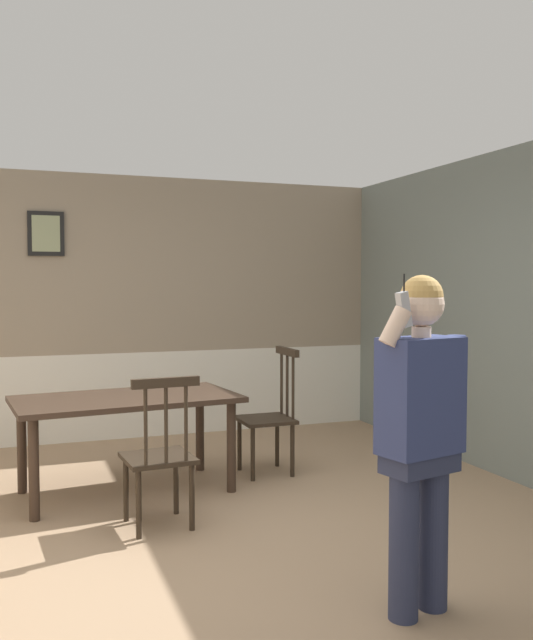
# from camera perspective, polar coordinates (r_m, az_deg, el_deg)

# --- Properties ---
(ground_plane) EXTENTS (6.60, 6.60, 0.00)m
(ground_plane) POSITION_cam_1_polar(r_m,az_deg,el_deg) (4.37, -4.91, -17.95)
(ground_plane) COLOR #9E7F60
(room_back_partition) EXTENTS (5.32, 0.17, 2.65)m
(room_back_partition) POSITION_cam_1_polar(r_m,az_deg,el_deg) (7.03, -11.41, 0.63)
(room_back_partition) COLOR gray
(room_back_partition) RESTS_ON ground_plane
(dining_table) EXTENTS (1.70, 1.04, 0.73)m
(dining_table) POSITION_cam_1_polar(r_m,az_deg,el_deg) (5.22, -11.67, -7.27)
(dining_table) COLOR #38281E
(dining_table) RESTS_ON ground_plane
(chair_near_window) EXTENTS (0.46, 0.46, 0.99)m
(chair_near_window) POSITION_cam_1_polar(r_m,az_deg,el_deg) (4.48, -8.96, -11.12)
(chair_near_window) COLOR #2D2319
(chair_near_window) RESTS_ON ground_plane
(chair_by_doorway) EXTENTS (0.43, 0.43, 1.03)m
(chair_by_doorway) POSITION_cam_1_polar(r_m,az_deg,el_deg) (5.66, 0.29, -7.98)
(chair_by_doorway) COLOR #2D2319
(chair_by_doorway) RESTS_ON ground_plane
(person_figure) EXTENTS (0.53, 0.30, 1.61)m
(person_figure) POSITION_cam_1_polar(r_m,az_deg,el_deg) (3.30, 12.86, -8.44)
(person_figure) COLOR #282E49
(person_figure) RESTS_ON ground_plane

